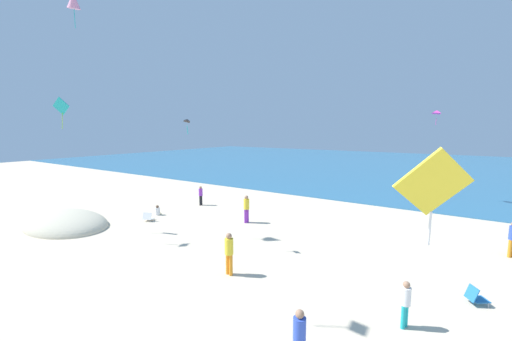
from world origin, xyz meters
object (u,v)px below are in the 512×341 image
Objects in this scene: person_1 at (158,211)px; kite_black at (188,121)px; person_6 at (246,207)px; kite_yellow at (433,184)px; kite_pink at (73,0)px; person_4 at (201,194)px; kite_magenta at (437,112)px; person_3 at (405,301)px; beach_chair_far_right at (476,296)px; person_7 at (229,251)px; beach_chair_near_camera at (148,217)px; kite_teal at (61,107)px; person_8 at (299,336)px.

kite_black reaches higher than person_1.
kite_yellow is (11.16, -11.17, 4.20)m from person_6.
kite_pink reaches higher than kite_black.
kite_magenta is (14.77, 11.88, 6.42)m from person_4.
person_4 is 21.70m from kite_yellow.
kite_magenta is (9.06, 13.65, 6.28)m from person_6.
person_6 is 16.33m from kite_yellow.
person_1 is 0.48× the size of person_3.
kite_black is at bearing 152.69° from beach_chair_far_right.
person_7 is at bearing -48.68° from person_6.
person_1 is 0.57× the size of kite_magenta.
kite_pink reaches higher than kite_magenta.
beach_chair_far_right is at bearing -137.36° from person_1.
person_1 reaches higher than beach_chair_near_camera.
person_1 is (-0.71, 1.32, 0.01)m from beach_chair_near_camera.
person_7 reaches higher than beach_chair_far_right.
beach_chair_far_right is at bearing 10.73° from kite_teal.
kite_black reaches higher than person_4.
person_1 is 0.38× the size of kite_pink.
person_6 is 12.62m from person_8.
beach_chair_near_camera is 0.60× the size of kite_yellow.
person_4 is 1.24× the size of kite_magenta.
person_1 is at bearing 88.23° from kite_pink.
beach_chair_near_camera is 1.16× the size of person_1.
beach_chair_far_right is at bearing -22.94° from person_4.
person_8 is (13.89, -6.10, 0.68)m from beach_chair_near_camera.
beach_chair_far_right is 12.51m from person_6.
kite_pink reaches higher than kite_teal.
person_1 is at bearing 152.16° from kite_yellow.
person_6 is (6.20, 2.00, 0.76)m from person_1.
person_7 reaches higher than beach_chair_near_camera.
person_7 is 5.64m from person_8.
person_6 is 1.00× the size of person_7.
person_7 is 1.30× the size of kite_yellow.
kite_black is 20.71m from kite_magenta.
person_3 is 6.77m from kite_yellow.
kite_magenta is (-1.20, 19.73, 6.45)m from person_3.
person_4 is at bearing 173.71° from person_6.
kite_pink is at bearing 154.83° from beach_chair_far_right.
kite_black is at bearing -158.71° from person_1.
kite_pink is 26.07m from kite_magenta.
person_8 is 2.08× the size of kite_black.
kite_black is 0.63× the size of kite_magenta.
person_7 is (9.89, -4.31, 0.76)m from person_1.
kite_teal reaches higher than person_4.
kite_black is at bearing 150.83° from kite_yellow.
kite_yellow is at bearing -114.39° from person_7.
person_6 is 17.55m from kite_magenta.
person_1 is 0.43× the size of person_8.
kite_black reaches higher than beach_chair_near_camera.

